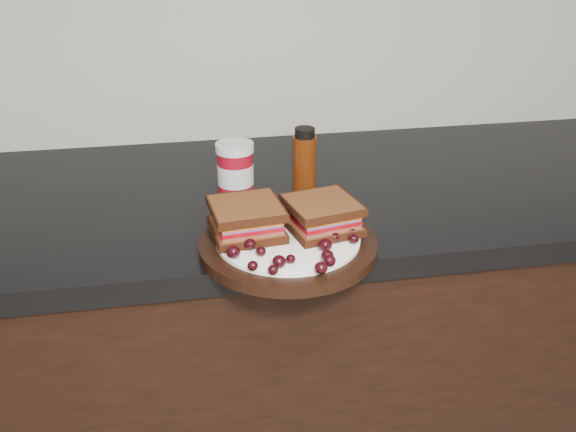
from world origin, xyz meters
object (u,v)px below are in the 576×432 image
(sandwich_left, at_px, (246,219))
(condiment_jar, at_px, (235,170))
(plate, at_px, (288,245))
(oil_bottle, at_px, (304,160))

(sandwich_left, bearing_deg, condiment_jar, 82.71)
(sandwich_left, height_order, condiment_jar, condiment_jar)
(plate, xyz_separation_m, sandwich_left, (-0.06, 0.02, 0.04))
(sandwich_left, relative_size, condiment_jar, 1.06)
(plate, bearing_deg, condiment_jar, 104.39)
(oil_bottle, bearing_deg, plate, -107.68)
(sandwich_left, xyz_separation_m, oil_bottle, (0.13, 0.20, 0.01))
(sandwich_left, distance_m, oil_bottle, 0.24)
(condiment_jar, bearing_deg, sandwich_left, -91.13)
(sandwich_left, height_order, oil_bottle, oil_bottle)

